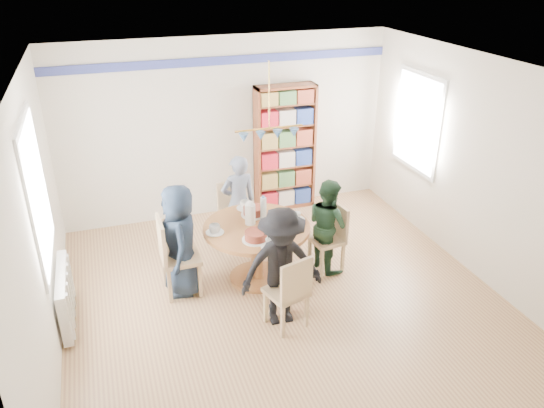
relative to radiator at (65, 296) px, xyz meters
name	(u,v)px	position (x,y,z in m)	size (l,w,h in m)	color
ground	(283,296)	(2.42, -0.30, -0.35)	(5.00, 5.00, 0.00)	tan
room_shell	(239,146)	(2.16, 0.57, 1.30)	(5.00, 5.00, 5.00)	white
radiator	(65,296)	(0.00, 0.00, 0.00)	(0.12, 1.00, 0.60)	silver
dining_table	(257,240)	(2.24, 0.17, 0.21)	(1.30, 1.30, 0.75)	brown
chair_left	(173,253)	(1.22, 0.19, 0.20)	(0.45, 0.45, 1.00)	tan
chair_right	(332,234)	(3.24, 0.13, 0.13)	(0.43, 0.43, 0.87)	tan
chair_far	(234,210)	(2.22, 1.18, 0.14)	(0.48, 0.48, 0.90)	tan
chair_near	(290,290)	(2.30, -0.87, 0.15)	(0.49, 0.49, 0.90)	tan
person_left	(180,240)	(1.32, 0.21, 0.34)	(0.68, 0.44, 1.39)	#172234
person_right	(328,225)	(3.19, 0.16, 0.26)	(0.60, 0.46, 1.23)	black
person_far	(238,202)	(2.26, 1.05, 0.32)	(0.49, 0.32, 1.34)	gray
person_near	(281,267)	(2.25, -0.71, 0.34)	(0.90, 0.52, 1.39)	black
bookshelf	(285,149)	(3.28, 2.04, 0.62)	(0.94, 0.28, 1.97)	brown
tableware	(254,220)	(2.22, 0.19, 0.47)	(1.24, 1.24, 0.33)	white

